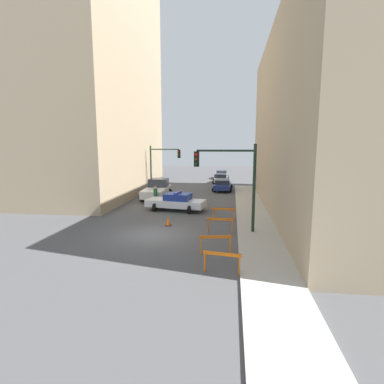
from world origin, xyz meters
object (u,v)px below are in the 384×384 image
object	(u,v)px
traffic_light_near	(234,174)
police_car	(176,202)
white_truck	(157,190)
barrier_mid	(215,241)
traffic_cone	(168,221)
parked_car_mid	(221,178)
parked_car_far	(221,174)
barrier_corner	(223,212)
pedestrian_crossing	(155,195)
barrier_back	(220,223)
barrier_front	(222,259)
parked_car_near	(223,185)
traffic_light_far	(160,162)

from	to	relation	value
traffic_light_near	police_car	xyz separation A→B (m)	(-4.56, 5.70, -2.81)
police_car	white_truck	xyz separation A→B (m)	(-2.91, 5.15, 0.18)
police_car	barrier_mid	distance (m)	10.08
police_car	traffic_cone	xyz separation A→B (m)	(0.35, -4.67, -0.41)
parked_car_mid	parked_car_far	xyz separation A→B (m)	(-0.14, 5.80, 0.00)
traffic_light_near	barrier_corner	size ratio (longest dim) A/B	3.25
traffic_cone	traffic_light_near	bearing A→B (deg)	-13.75
barrier_mid	pedestrian_crossing	bearing A→B (deg)	117.45
barrier_back	barrier_mid	bearing A→B (deg)	-91.32
parked_car_far	barrier_corner	world-z (taller)	parked_car_far
parked_car_far	barrier_front	size ratio (longest dim) A/B	2.76
police_car	parked_car_mid	world-z (taller)	police_car
parked_car_far	barrier_front	bearing A→B (deg)	-90.80
parked_car_near	barrier_back	size ratio (longest dim) A/B	2.72
parked_car_mid	barrier_corner	bearing A→B (deg)	-88.51
barrier_mid	traffic_cone	distance (m)	5.78
barrier_back	barrier_corner	size ratio (longest dim) A/B	1.00
traffic_light_near	traffic_cone	world-z (taller)	traffic_light_near
traffic_light_near	barrier_corner	distance (m)	4.12
barrier_mid	traffic_cone	xyz separation A→B (m)	(-3.35, 4.71, -0.30)
parked_car_mid	barrier_mid	distance (m)	27.58
police_car	barrier_back	bearing A→B (deg)	-137.67
parked_car_far	pedestrian_crossing	xyz separation A→B (m)	(-5.02, -21.89, 0.19)
traffic_light_far	parked_car_far	xyz separation A→B (m)	(6.24, 14.86, -2.72)
barrier_back	barrier_corner	xyz separation A→B (m)	(0.11, 2.94, 0.00)
barrier_back	parked_car_far	bearing A→B (deg)	91.96
parked_car_near	white_truck	bearing A→B (deg)	-134.60
parked_car_far	barrier_back	bearing A→B (deg)	-90.99
barrier_corner	traffic_cone	world-z (taller)	barrier_corner
traffic_light_near	barrier_front	world-z (taller)	traffic_light_near
pedestrian_crossing	barrier_back	distance (m)	9.96
police_car	parked_car_mid	size ratio (longest dim) A/B	1.14
pedestrian_crossing	barrier_mid	xyz separation A→B (m)	(5.96, -11.48, -0.24)
parked_car_far	barrier_mid	size ratio (longest dim) A/B	2.77
traffic_light_near	parked_car_near	bearing A→B (deg)	94.00
parked_car_mid	parked_car_far	bearing A→B (deg)	90.21
barrier_front	barrier_back	distance (m)	5.85
parked_car_near	barrier_corner	world-z (taller)	parked_car_near
barrier_mid	police_car	bearing A→B (deg)	111.51
traffic_light_far	barrier_back	size ratio (longest dim) A/B	3.25
pedestrian_crossing	barrier_front	size ratio (longest dim) A/B	1.04
barrier_corner	traffic_cone	size ratio (longest dim) A/B	2.44
pedestrian_crossing	barrier_mid	bearing A→B (deg)	-135.76
traffic_cone	parked_car_far	bearing A→B (deg)	85.19
barrier_mid	white_truck	bearing A→B (deg)	114.45
pedestrian_crossing	parked_car_mid	bearing A→B (deg)	-1.01
barrier_mid	barrier_corner	xyz separation A→B (m)	(0.20, 6.51, 0.00)
traffic_light_near	barrier_corner	xyz separation A→B (m)	(-0.66, 2.83, -2.91)
police_car	parked_car_far	world-z (taller)	police_car
parked_car_near	pedestrian_crossing	world-z (taller)	pedestrian_crossing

